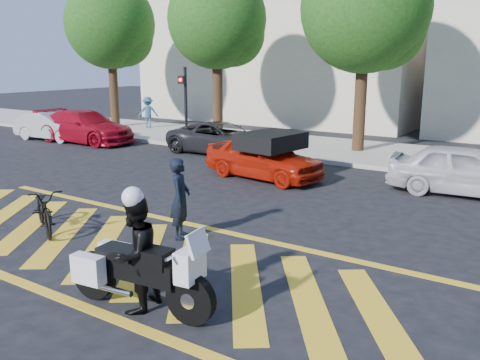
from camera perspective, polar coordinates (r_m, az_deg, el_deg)
The scene contains 18 objects.
ground at distance 9.78m, azimuth -12.88°, elevation -7.74°, with size 90.00×90.00×0.00m, color black.
sidewalk at distance 19.72m, azimuth 13.05°, elevation 3.08°, with size 60.00×5.00×0.15m, color #9E998E.
crosswalk at distance 9.81m, azimuth -13.04°, elevation -7.67°, with size 12.33×4.00×0.01m.
building_left at distance 30.98m, azimuth 5.25°, elevation 16.11°, with size 16.00×8.00×10.00m, color beige.
tree_far_left at distance 26.84m, azimuth -14.07°, elevation 16.32°, with size 4.40×4.40×7.41m.
tree_left at distance 22.54m, azimuth -2.23°, elevation 17.21°, with size 4.20×4.20×7.26m.
tree_center at distance 19.51m, azimuth 14.30°, elevation 17.74°, with size 4.60×4.60×7.56m.
signal_pole at distance 20.78m, azimuth -6.23°, elevation 8.98°, with size 0.28×0.43×3.20m.
officer_bike at distance 10.06m, azimuth -6.72°, elevation -2.07°, with size 0.59×0.39×1.61m, color black.
bicycle at distance 11.20m, azimuth -21.14°, elevation -3.07°, with size 0.63×1.80×0.95m, color black.
police_motorcycle at distance 7.35m, azimuth -11.49°, elevation -10.04°, with size 2.40×0.81×1.06m.
officer_moto at distance 7.27m, azimuth -11.65°, elevation -8.16°, with size 0.81×0.63×1.66m, color black.
red_convertible at distance 15.13m, azimuth 2.66°, elevation 2.56°, with size 1.51×3.76×1.28m, color #A71707.
parked_far_left at distance 23.99m, azimuth -20.27°, elevation 5.66°, with size 1.28×3.67×1.21m, color gray.
parked_left at distance 22.86m, azimuth -17.01°, elevation 5.76°, with size 1.92×4.71×1.37m, color maroon.
parked_mid_left at distance 19.16m, azimuth -2.03°, elevation 4.71°, with size 1.98×4.29×1.19m, color black.
parked_mid_right at distance 14.48m, azimuth 24.01°, elevation 1.01°, with size 1.57×3.90×1.33m, color #BCBCC0.
pedestrian_left at distance 25.99m, azimuth -10.28°, elevation 7.49°, with size 0.99×0.57×1.54m, color #2D587E.
Camera 1 is at (6.70, -6.23, 3.46)m, focal length 38.00 mm.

